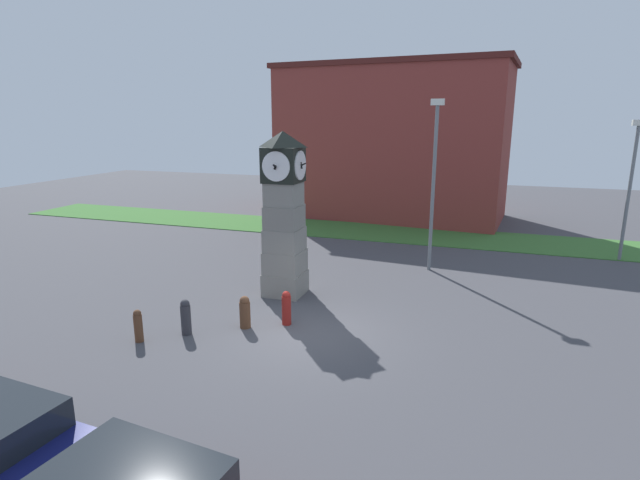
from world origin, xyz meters
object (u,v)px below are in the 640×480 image
(bollard_near_tower, at_px, (138,325))
(street_lamp_far_side, at_px, (631,181))
(bollard_far_row, at_px, (245,312))
(street_lamp_near_road, at_px, (434,175))
(clock_tower, at_px, (284,217))
(bollard_end_row, at_px, (286,308))
(bollard_mid_row, at_px, (186,317))

(bollard_near_tower, relative_size, street_lamp_far_side, 0.16)
(bollard_far_row, distance_m, street_lamp_far_side, 16.94)
(bollard_far_row, bearing_deg, street_lamp_near_road, 59.85)
(clock_tower, xyz_separation_m, street_lamp_far_side, (12.03, 8.49, 0.72))
(bollard_end_row, height_order, street_lamp_near_road, street_lamp_near_road)
(bollard_near_tower, relative_size, bollard_end_row, 0.89)
(bollard_end_row, distance_m, street_lamp_near_road, 8.41)
(clock_tower, height_order, street_lamp_far_side, street_lamp_far_side)
(bollard_far_row, bearing_deg, bollard_mid_row, -145.47)
(bollard_mid_row, bearing_deg, street_lamp_far_side, 43.05)
(bollard_mid_row, distance_m, bollard_far_row, 1.66)
(bollard_mid_row, bearing_deg, bollard_far_row, 34.53)
(bollard_end_row, bearing_deg, street_lamp_near_road, 64.36)
(clock_tower, xyz_separation_m, street_lamp_near_road, (4.41, 4.50, 1.12))
(street_lamp_near_road, bearing_deg, clock_tower, -134.38)
(bollard_far_row, height_order, street_lamp_far_side, street_lamp_far_side)
(bollard_far_row, bearing_deg, bollard_near_tower, -142.54)
(bollard_far_row, bearing_deg, street_lamp_far_side, 43.89)
(bollard_near_tower, relative_size, street_lamp_near_road, 0.14)
(bollard_near_tower, bearing_deg, bollard_mid_row, 41.31)
(bollard_near_tower, xyz_separation_m, bollard_end_row, (3.38, 2.39, 0.06))
(bollard_end_row, bearing_deg, bollard_mid_row, -147.42)
(clock_tower, xyz_separation_m, bollard_mid_row, (-1.36, -4.01, -2.19))
(bollard_far_row, relative_size, bollard_end_row, 0.93)
(bollard_end_row, height_order, street_lamp_far_side, street_lamp_far_side)
(bollard_mid_row, relative_size, bollard_end_row, 1.00)
(clock_tower, relative_size, bollard_far_row, 5.74)
(bollard_mid_row, height_order, street_lamp_near_road, street_lamp_near_road)
(clock_tower, xyz_separation_m, bollard_end_row, (1.06, -2.46, -2.19))
(street_lamp_near_road, bearing_deg, bollard_far_row, -120.15)
(bollard_near_tower, xyz_separation_m, street_lamp_far_side, (14.34, 13.35, 2.97))
(bollard_near_tower, xyz_separation_m, bollard_far_row, (2.33, 1.78, 0.02))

